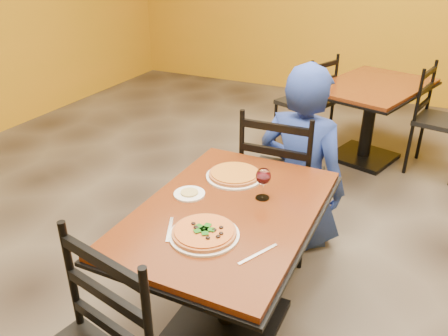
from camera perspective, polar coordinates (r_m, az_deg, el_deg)
The scene contains 16 objects.
floor at distance 2.99m, azimuth 4.68°, elevation -12.78°, with size 7.00×8.00×0.01m, color black.
table_main at distance 2.28m, azimuth 0.56°, elevation -9.24°, with size 0.83×1.23×0.75m.
table_second at distance 4.42m, azimuth 18.19°, elevation 7.70°, with size 1.12×1.38×0.75m.
chair_main_far at distance 2.97m, azimuth 7.40°, elevation -1.30°, with size 0.46×0.46×1.02m, color black, non-canonical shape.
chair_second_left at distance 4.56m, azimuth 10.21°, elevation 8.19°, with size 0.44×0.44×0.96m, color black, non-canonical shape.
chair_second_right at distance 4.42m, azimuth 26.11°, elevation 5.28°, with size 0.44×0.44×0.97m, color black, non-canonical shape.
diner at distance 3.02m, azimuth 9.97°, elevation 1.50°, with size 0.62×0.41×1.26m, color navy.
plate_main at distance 1.98m, azimuth -2.53°, elevation -8.50°, with size 0.31×0.31×0.01m, color white.
pizza_main at distance 1.97m, azimuth -2.54°, elevation -8.12°, with size 0.28×0.28×0.02m, color maroon.
plate_far at distance 2.45m, azimuth 1.33°, elevation -1.07°, with size 0.31×0.31×0.01m, color white.
pizza_far at distance 2.44m, azimuth 1.33°, elevation -0.74°, with size 0.28×0.28×0.02m, color orange.
side_plate at distance 2.29m, azimuth -4.42°, elevation -3.31°, with size 0.16×0.16×0.01m, color white.
dip at distance 2.28m, azimuth -4.43°, elevation -3.11°, with size 0.09×0.09×0.01m, color tan.
wine_glass at distance 2.22m, azimuth 4.99°, elevation -1.82°, with size 0.08×0.08×0.18m, color white, non-canonical shape.
fork at distance 2.03m, azimuth -6.92°, elevation -7.75°, with size 0.01×0.19×0.00m, color silver.
knife at distance 1.88m, azimuth 4.35°, elevation -10.86°, with size 0.01×0.21×0.00m, color silver.
Camera 1 is at (0.78, -2.18, 1.90)m, focal length 35.93 mm.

